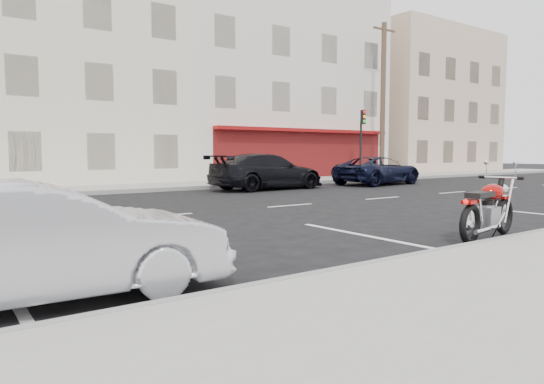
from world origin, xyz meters
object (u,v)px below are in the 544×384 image
(utility_pole, at_px, (383,99))
(motorcycle, at_px, (505,208))
(traffic_light, at_px, (362,135))
(suv_far, at_px, (378,171))
(sedan_silver, at_px, (39,243))
(car_far, at_px, (267,172))
(fire_hydrant, at_px, (340,171))

(utility_pole, distance_m, motorcycle, 20.38)
(traffic_light, bearing_deg, suv_far, -124.30)
(utility_pole, relative_size, sedan_silver, 2.31)
(sedan_silver, height_order, car_far, car_far)
(car_far, bearing_deg, traffic_light, -74.24)
(sedan_silver, height_order, suv_far, suv_far)
(fire_hydrant, distance_m, sedan_silver, 22.87)
(fire_hydrant, height_order, sedan_silver, sedan_silver)
(traffic_light, height_order, sedan_silver, traffic_light)
(utility_pole, xyz_separation_m, fire_hydrant, (-3.50, -0.10, -4.21))
(motorcycle, bearing_deg, utility_pole, 39.29)
(motorcycle, relative_size, car_far, 0.43)
(traffic_light, relative_size, sedan_silver, 0.98)
(sedan_silver, distance_m, car_far, 15.68)
(sedan_silver, xyz_separation_m, suv_far, (16.97, 10.82, 0.04))
(fire_hydrant, relative_size, sedan_silver, 0.18)
(fire_hydrant, bearing_deg, motorcycle, -123.07)
(sedan_silver, distance_m, suv_far, 20.13)
(utility_pole, distance_m, sedan_silver, 26.06)
(traffic_light, bearing_deg, sedan_silver, -143.61)
(motorcycle, bearing_deg, fire_hydrant, 47.59)
(fire_hydrant, bearing_deg, sedan_silver, -141.04)
(utility_pole, distance_m, car_far, 11.65)
(traffic_light, height_order, suv_far, traffic_light)
(motorcycle, bearing_deg, suv_far, 42.56)
(fire_hydrant, bearing_deg, suv_far, -102.85)
(traffic_light, height_order, car_far, traffic_light)
(fire_hydrant, distance_m, suv_far, 3.65)
(motorcycle, relative_size, sedan_silver, 0.57)
(car_far, bearing_deg, fire_hydrant, -69.49)
(utility_pole, height_order, fire_hydrant, utility_pole)
(utility_pole, relative_size, motorcycle, 4.04)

